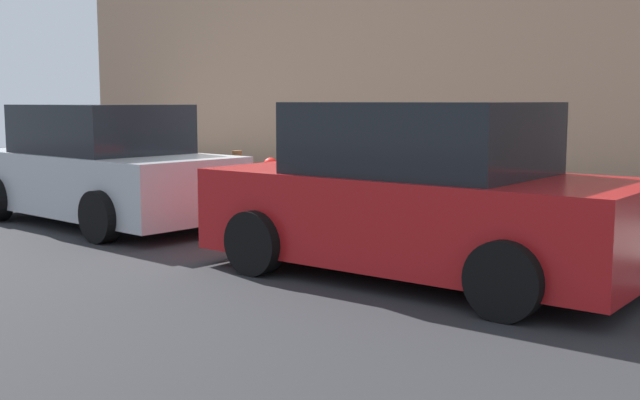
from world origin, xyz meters
TOP-DOWN VIEW (x-y plane):
  - ground_plane at (0.00, 0.00)m, footprint 40.00×40.00m
  - sidewalk_curb at (0.00, -2.50)m, footprint 18.00×5.00m
  - suitcase_olive_0 at (-3.68, -0.45)m, footprint 0.37×0.25m
  - suitcase_maroon_1 at (-3.21, -0.47)m, footprint 0.38×0.25m
  - suitcase_navy_2 at (-2.72, -0.42)m, footprint 0.43×0.21m
  - suitcase_teal_3 at (-2.23, -0.51)m, footprint 0.35×0.24m
  - suitcase_silver_4 at (-1.72, -0.51)m, footprint 0.49×0.22m
  - suitcase_red_5 at (-1.14, -0.52)m, footprint 0.51×0.22m
  - suitcase_black_6 at (-0.55, -0.48)m, footprint 0.49×0.28m
  - fire_hydrant at (0.37, -0.47)m, footprint 0.39×0.21m
  - bollard_post at (0.92, -0.32)m, footprint 0.15×0.15m
  - parked_car_red_0 at (-3.54, 1.56)m, footprint 4.31×2.19m
  - parked_car_silver_1 at (1.68, 1.56)m, footprint 4.32×2.09m

SIDE VIEW (x-z plane):
  - ground_plane at x=0.00m, z-range 0.00..0.00m
  - sidewalk_curb at x=0.00m, z-range 0.00..0.14m
  - suitcase_teal_3 at x=-2.23m, z-range 0.11..0.70m
  - suitcase_olive_0 at x=-3.68m, z-range 0.11..0.75m
  - suitcase_silver_4 at x=-1.72m, z-range 0.11..0.82m
  - suitcase_maroon_1 at x=-3.21m, z-range 0.11..0.87m
  - suitcase_navy_2 at x=-2.72m, z-range 0.11..0.87m
  - suitcase_black_6 at x=-0.55m, z-range 0.03..1.01m
  - fire_hydrant at x=0.37m, z-range 0.16..0.89m
  - suitcase_red_5 at x=-1.14m, z-range 0.11..0.94m
  - bollard_post at x=0.92m, z-range 0.14..0.96m
  - parked_car_silver_1 at x=1.68m, z-range -0.06..1.60m
  - parked_car_red_0 at x=-3.54m, z-range -0.06..1.63m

